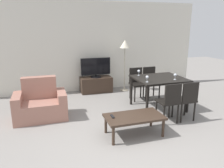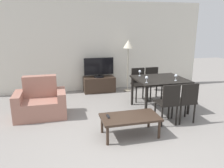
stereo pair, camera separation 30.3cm
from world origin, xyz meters
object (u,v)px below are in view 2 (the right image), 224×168
dining_chair_near (168,102)px  dining_chair_far (153,81)px  remote_primary (108,116)px  wine_glass_center (176,76)px  dining_chair_far_left (139,82)px  armchair (41,103)px  dining_table (160,82)px  coffee_table (130,118)px  floor_lamp (128,48)px  tv_stand (99,84)px  wine_glass_right (140,72)px  wine_glass_left (147,78)px  tv (99,68)px  dining_chair_near_right (186,100)px

dining_chair_near → dining_chair_far: size_ratio=1.00×
remote_primary → wine_glass_center: 1.95m
dining_chair_far_left → remote_primary: 2.23m
armchair → dining_table: (2.74, -0.27, 0.38)m
coffee_table → floor_lamp: 3.06m
tv_stand → wine_glass_center: 2.59m
dining_chair_far_left → wine_glass_right: size_ratio=5.92×
dining_table → wine_glass_center: (0.25, -0.28, 0.19)m
tv_stand → remote_primary: size_ratio=6.30×
dining_chair_far → tv_stand: bearing=142.7°
dining_chair_far → wine_glass_left: (-0.67, -1.10, 0.38)m
dining_chair_near → dining_chair_far_left: 1.63m
tv_stand → coffee_table: bearing=-89.6°
dining_table → tv: bearing=121.6°
coffee_table → dining_chair_far_left: bearing=64.6°
tv → wine_glass_left: (0.66, -2.10, 0.12)m
dining_chair_far_left → floor_lamp: bearing=92.6°
dining_table → dining_chair_far: dining_chair_far is taller
remote_primary → wine_glass_right: size_ratio=1.03×
armchair → wine_glass_left: wine_glass_left is taller
dining_table → dining_chair_far: size_ratio=1.35×
dining_chair_near → wine_glass_center: size_ratio=5.92×
dining_chair_far_left → wine_glass_center: bearing=-67.6°
dining_chair_far_left → wine_glass_left: (-0.26, -1.10, 0.38)m
dining_chair_far → dining_chair_far_left: same height
dining_chair_far_left → floor_lamp: size_ratio=0.55×
armchair → dining_chair_near_right: armchair is taller
dining_chair_far_left → floor_lamp: (-0.04, 0.87, 0.86)m
dining_table → dining_chair_near_right: bearing=-75.9°
dining_chair_near_right → dining_chair_far_left: bearing=104.1°
coffee_table → remote_primary: (-0.40, 0.08, 0.05)m
dining_chair_near_right → floor_lamp: bearing=100.2°
dining_chair_far → dining_table: bearing=-104.1°
dining_table → dining_chair_near_right: 0.86m
dining_table → dining_chair_near: 0.86m
dining_chair_near_right → dining_chair_near: bearing=180.0°
floor_lamp → dining_chair_near_right: bearing=-79.8°
coffee_table → wine_glass_right: (0.73, 1.45, 0.54)m
dining_chair_far → floor_lamp: floor_lamp is taller
tv → tv_stand: bearing=90.0°
wine_glass_left → dining_chair_far: bearing=58.7°
wine_glass_center → floor_lamp: bearing=104.0°
floor_lamp → wine_glass_center: bearing=-76.0°
wine_glass_left → wine_glass_right: size_ratio=1.00×
tv → dining_chair_far_left: tv is taller
armchair → dining_chair_far: bearing=10.4°
armchair → dining_table: size_ratio=0.94×
tv_stand → tv: tv is taller
dining_chair_near → dining_chair_near_right: bearing=0.0°
dining_chair_far → wine_glass_center: (0.04, -1.09, 0.38)m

